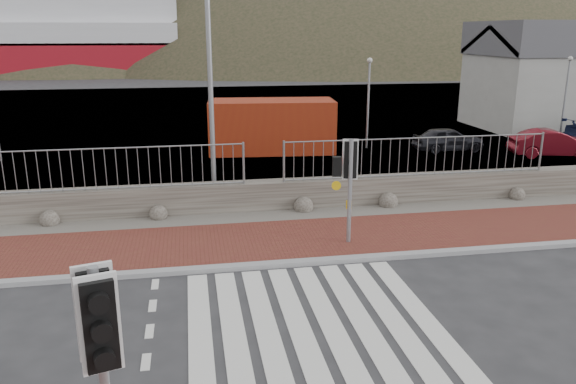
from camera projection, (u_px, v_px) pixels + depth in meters
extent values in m
plane|color=#28282B|center=(317.00, 331.00, 10.19)|extent=(220.00, 220.00, 0.00)
cube|color=brown|center=(278.00, 241.00, 14.44)|extent=(40.00, 3.00, 0.08)
cube|color=gray|center=(288.00, 264.00, 13.02)|extent=(40.00, 0.25, 0.12)
cube|color=silver|center=(200.00, 341.00, 9.84)|extent=(0.42, 5.60, 0.01)
cube|color=silver|center=(235.00, 338.00, 9.94)|extent=(0.42, 5.60, 0.01)
cube|color=silver|center=(268.00, 335.00, 10.04)|extent=(0.42, 5.60, 0.01)
cube|color=silver|center=(301.00, 332.00, 10.14)|extent=(0.42, 5.60, 0.01)
cube|color=silver|center=(333.00, 329.00, 10.24)|extent=(0.42, 5.60, 0.01)
cube|color=silver|center=(365.00, 326.00, 10.34)|extent=(0.42, 5.60, 0.01)
cube|color=silver|center=(396.00, 323.00, 10.44)|extent=(0.42, 5.60, 0.01)
cube|color=silver|center=(426.00, 320.00, 10.54)|extent=(0.42, 5.60, 0.01)
cube|color=#59544C|center=(267.00, 217.00, 16.34)|extent=(40.00, 1.50, 0.06)
cube|color=#48423B|center=(264.00, 196.00, 16.98)|extent=(40.00, 0.60, 0.90)
cylinder|color=gray|center=(92.00, 149.00, 15.58)|extent=(8.40, 0.04, 0.04)
cylinder|color=gray|center=(244.00, 164.00, 16.45)|extent=(0.07, 0.07, 1.20)
cylinder|color=gray|center=(419.00, 138.00, 17.19)|extent=(8.40, 0.04, 0.04)
cylinder|color=gray|center=(284.00, 162.00, 16.65)|extent=(0.07, 0.07, 1.20)
cylinder|color=gray|center=(541.00, 152.00, 18.06)|extent=(0.07, 0.07, 1.20)
cube|color=#4C4C4F|center=(222.00, 115.00, 36.61)|extent=(120.00, 40.00, 0.50)
cube|color=#3F4C54|center=(204.00, 76.00, 69.75)|extent=(220.00, 50.00, 0.05)
cube|color=silver|center=(53.00, 0.00, 69.00)|extent=(30.00, 12.00, 6.00)
ellipsoid|color=#282E1C|center=(117.00, 184.00, 96.41)|extent=(106.40, 68.40, 76.00)
ellipsoid|color=#282E1C|center=(366.00, 204.00, 105.58)|extent=(140.00, 90.00, 100.00)
cube|color=black|center=(98.00, 318.00, 5.86)|extent=(0.47, 0.35, 1.10)
sphere|color=#0CE53F|center=(100.00, 344.00, 5.94)|extent=(0.16, 0.16, 0.16)
cylinder|color=gray|center=(350.00, 193.00, 13.96)|extent=(0.11, 0.11, 2.73)
cube|color=gold|center=(349.00, 206.00, 14.06)|extent=(0.15, 0.10, 0.21)
cube|color=black|center=(351.00, 161.00, 13.73)|extent=(0.42, 0.30, 1.02)
sphere|color=#0CE53F|center=(350.00, 172.00, 13.81)|extent=(0.15, 0.15, 0.15)
cube|color=black|center=(337.00, 166.00, 13.77)|extent=(0.24, 0.19, 0.49)
cylinder|color=gray|center=(210.00, 64.00, 16.43)|extent=(0.15, 0.15, 8.64)
cube|color=maroon|center=(271.00, 126.00, 25.20)|extent=(5.74, 2.79, 2.32)
imported|color=black|center=(448.00, 139.00, 25.44)|extent=(3.21, 1.32, 1.09)
imported|color=#5D0D16|center=(552.00, 143.00, 24.29)|extent=(3.72, 1.93, 1.17)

